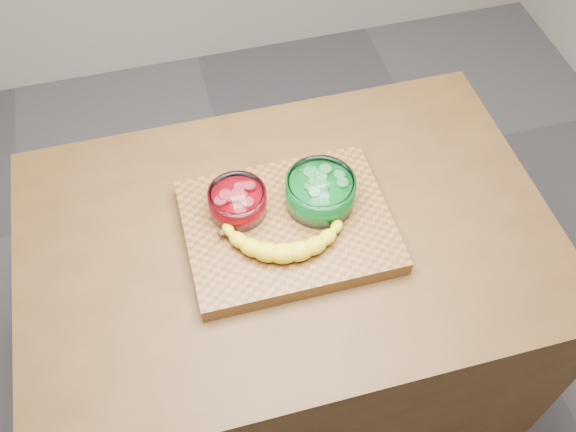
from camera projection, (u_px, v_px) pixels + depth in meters
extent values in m
plane|color=#515155|center=(288.00, 385.00, 2.16)|extent=(3.50, 3.50, 0.00)
cube|color=#503418|center=(288.00, 324.00, 1.80)|extent=(1.20, 0.80, 0.90)
cube|color=brown|center=(288.00, 227.00, 1.42)|extent=(0.45, 0.35, 0.04)
cylinder|color=white|center=(238.00, 201.00, 1.40)|extent=(0.13, 0.13, 0.06)
cylinder|color=red|center=(238.00, 204.00, 1.41)|extent=(0.11, 0.11, 0.03)
cylinder|color=#FC4F59|center=(237.00, 196.00, 1.38)|extent=(0.10, 0.10, 0.02)
cylinder|color=white|center=(320.00, 192.00, 1.41)|extent=(0.15, 0.15, 0.07)
cylinder|color=#0E8C28|center=(320.00, 195.00, 1.42)|extent=(0.13, 0.13, 0.04)
cylinder|color=#66D972|center=(321.00, 186.00, 1.39)|extent=(0.13, 0.13, 0.02)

